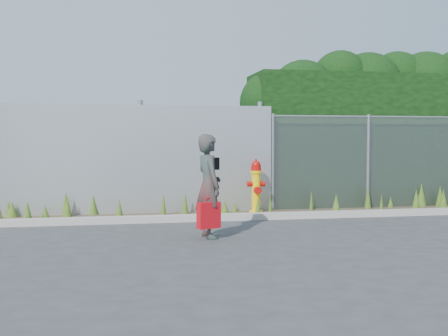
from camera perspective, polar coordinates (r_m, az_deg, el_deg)
name	(u,v)px	position (r m, az deg, el deg)	size (l,w,h in m)	color
ground	(260,237)	(8.80, 3.65, -6.97)	(80.00, 80.00, 0.00)	#38393B
curb	(236,217)	(10.53, 1.20, -4.99)	(16.00, 0.22, 0.12)	#A49C94
weed_strip	(250,207)	(11.29, 2.62, -4.00)	(16.00, 1.27, 0.55)	#483829
corrugated_fence	(62,160)	(11.46, -16.18, 0.78)	(8.50, 0.21, 2.30)	#A5A8AC
chainlink_fence	(412,161)	(13.09, 18.58, 0.69)	(6.50, 0.07, 2.05)	gray
hedge	(398,116)	(14.08, 17.30, 5.05)	(7.65, 1.88, 3.74)	black
fire_hydrant	(256,187)	(11.38, 3.27, -1.97)	(0.37, 0.33, 1.11)	yellow
woman	(209,186)	(8.60, -1.57, -1.85)	(0.58, 0.38, 1.59)	#0E5B50
red_tote_bag	(209,215)	(8.44, -1.56, -4.82)	(0.36, 0.13, 0.47)	#A6091A
black_shoulder_bag	(211,164)	(8.83, -1.36, 0.45)	(0.26, 0.11, 0.19)	black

